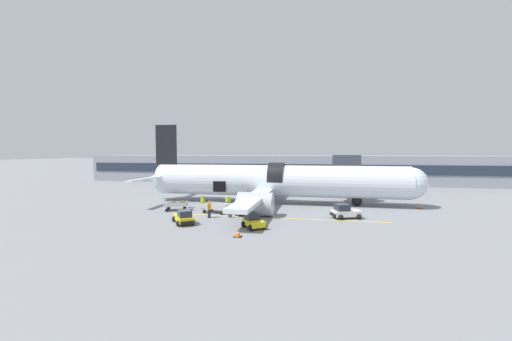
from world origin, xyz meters
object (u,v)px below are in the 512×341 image
Objects in this scene: baggage_cart_queued at (177,206)px; ground_crew_loader_a at (209,209)px; baggage_cart_loading at (217,208)px; baggage_tug_rear at (184,218)px; baggage_tug_mid at (253,222)px; ground_crew_loader_b at (203,202)px; ground_crew_supervisor at (236,207)px; baggage_tug_lead at (345,212)px; suitcase_on_tarmac_upright at (230,214)px; airplane at (273,182)px; ground_crew_driver at (228,201)px.

baggage_cart_queued is 2.06× the size of ground_crew_loader_a.
baggage_tug_rear is at bearing -103.60° from baggage_cart_loading.
baggage_tug_mid is 11.22m from ground_crew_loader_b.
baggage_cart_loading is 2.34× the size of ground_crew_supervisor.
baggage_tug_lead is at bearing 20.04° from baggage_tug_rear.
baggage_tug_rear reaches higher than suitcase_on_tarmac_upright.
baggage_tug_lead reaches higher than baggage_tug_rear.
ground_crew_loader_b is 6.14m from suitcase_on_tarmac_upright.
airplane reaches higher than baggage_tug_lead.
ground_crew_driver reaches higher than baggage_cart_loading.
baggage_cart_queued is at bearing 148.20° from baggage_tug_mid.
baggage_tug_lead is 14.02m from ground_crew_loader_a.
airplane is 8.89× the size of baggage_cart_loading.
suitcase_on_tarmac_upright is at bearing -44.39° from baggage_cart_loading.
baggage_cart_loading reaches higher than suitcase_on_tarmac_upright.
baggage_tug_lead is 2.03× the size of ground_crew_driver.
ground_crew_loader_a reaches higher than baggage_cart_queued.
ground_crew_loader_b reaches higher than baggage_tug_lead.
ground_crew_driver is (-5.04, 8.96, 0.28)m from baggage_tug_mid.
ground_crew_supervisor reaches higher than ground_crew_driver.
suitcase_on_tarmac_upright is (3.53, 3.61, -0.22)m from baggage_tug_rear.
baggage_cart_loading is at bearing -39.42° from ground_crew_loader_b.
baggage_cart_loading is at bearing 179.35° from baggage_tug_lead.
airplane is 43.90× the size of suitcase_on_tarmac_upright.
suitcase_on_tarmac_upright is (1.75, -5.05, -0.48)m from ground_crew_driver.
suitcase_on_tarmac_upright is (-0.38, -1.07, -0.57)m from ground_crew_supervisor.
ground_crew_supervisor is (-2.77, -8.73, -1.95)m from airplane.
ground_crew_loader_a is (-5.36, 3.29, 0.37)m from baggage_tug_mid.
ground_crew_loader_a is at bearing -93.26° from ground_crew_driver.
baggage_tug_mid is at bearing -60.66° from ground_crew_driver.
baggage_tug_mid is 8.11m from baggage_cart_loading.
baggage_cart_loading is 5.07m from baggage_cart_queued.
ground_crew_loader_b is 1.85× the size of suitcase_on_tarmac_upright.
ground_crew_loader_b is at bearing 117.91° from ground_crew_loader_a.
baggage_tug_lead is 1.24× the size of baggage_tug_mid.
airplane is 10.21× the size of baggage_cart_queued.
baggage_tug_rear is at bearing -159.96° from baggage_tug_lead.
ground_crew_driver reaches higher than baggage_tug_lead.
airplane is 12.83m from baggage_cart_queued.
airplane is 9.37m from ground_crew_supervisor.
airplane is at bearing 63.52° from baggage_tug_rear.
ground_crew_loader_b is at bearing -143.47° from airplane.
baggage_cart_queued is at bearing 160.24° from suitcase_on_tarmac_upright.
baggage_tug_lead is (8.56, -7.86, -2.25)m from airplane.
ground_crew_loader_b is (-1.03, 7.70, 0.23)m from baggage_tug_rear.
ground_crew_supervisor is (2.45, 1.69, 0.01)m from ground_crew_loader_a.
airplane reaches higher than baggage_cart_queued.
ground_crew_driver is at bearing 18.77° from ground_crew_loader_b.
baggage_tug_mid is at bearing -59.76° from ground_crew_supervisor.
baggage_cart_loading is 3.01m from suitcase_on_tarmac_upright.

